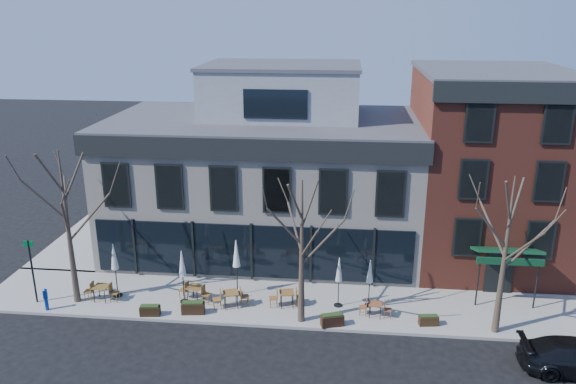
# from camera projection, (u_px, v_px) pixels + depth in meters

# --- Properties ---
(ground) EXTENTS (120.00, 120.00, 0.00)m
(ground) POSITION_uv_depth(u_px,v_px,m) (252.00, 282.00, 30.85)
(ground) COLOR black
(ground) RESTS_ON ground
(sidewalk_front) EXTENTS (33.50, 4.70, 0.15)m
(sidewalk_front) POSITION_uv_depth(u_px,v_px,m) (309.00, 304.00, 28.47)
(sidewalk_front) COLOR gray
(sidewalk_front) RESTS_ON ground
(sidewalk_side) EXTENTS (4.50, 12.00, 0.15)m
(sidewalk_side) POSITION_uv_depth(u_px,v_px,m) (101.00, 232.00, 37.59)
(sidewalk_side) COLOR gray
(sidewalk_side) RESTS_ON ground
(corner_building) EXTENTS (18.39, 10.39, 11.10)m
(corner_building) POSITION_uv_depth(u_px,v_px,m) (266.00, 174.00, 34.15)
(corner_building) COLOR beige
(corner_building) RESTS_ON ground
(red_brick_building) EXTENTS (8.20, 11.78, 11.18)m
(red_brick_building) POSITION_uv_depth(u_px,v_px,m) (486.00, 166.00, 32.52)
(red_brick_building) COLOR brown
(red_brick_building) RESTS_ON ground
(tree_corner) EXTENTS (3.93, 3.98, 7.92)m
(tree_corner) POSITION_uv_depth(u_px,v_px,m) (68.00, 226.00, 27.31)
(tree_corner) COLOR #382B21
(tree_corner) RESTS_ON sidewalk_front
(tree_mid) EXTENTS (3.50, 3.55, 7.04)m
(tree_mid) POSITION_uv_depth(u_px,v_px,m) (302.00, 251.00, 25.68)
(tree_mid) COLOR #382B21
(tree_mid) RESTS_ON sidewalk_front
(tree_right) EXTENTS (3.72, 3.77, 7.48)m
(tree_right) POSITION_uv_depth(u_px,v_px,m) (505.00, 255.00, 24.73)
(tree_right) COLOR #382B21
(tree_right) RESTS_ON sidewalk_front
(sign_pole) EXTENTS (0.50, 0.10, 3.40)m
(sign_pole) POSITION_uv_depth(u_px,v_px,m) (32.00, 267.00, 27.91)
(sign_pole) COLOR black
(sign_pole) RESTS_ON sidewalk_front
(call_box) EXTENTS (0.25, 0.24, 1.20)m
(call_box) POSITION_uv_depth(u_px,v_px,m) (46.00, 298.00, 27.57)
(call_box) COLOR #0B3094
(call_box) RESTS_ON sidewalk_front
(cafe_set_0) EXTENTS (1.84, 0.76, 0.97)m
(cafe_set_0) POSITION_uv_depth(u_px,v_px,m) (102.00, 291.00, 28.54)
(cafe_set_0) COLOR brown
(cafe_set_0) RESTS_ON sidewalk_front
(cafe_set_1) EXTENTS (1.83, 0.93, 0.94)m
(cafe_set_1) POSITION_uv_depth(u_px,v_px,m) (195.00, 292.00, 28.51)
(cafe_set_1) COLOR brown
(cafe_set_1) RESTS_ON sidewalk_front
(cafe_set_2) EXTENTS (1.90, 1.02, 0.98)m
(cafe_set_2) POSITION_uv_depth(u_px,v_px,m) (231.00, 298.00, 27.91)
(cafe_set_2) COLOR brown
(cafe_set_2) RESTS_ON sidewalk_front
(cafe_set_3) EXTENTS (1.85, 0.84, 0.95)m
(cafe_set_3) POSITION_uv_depth(u_px,v_px,m) (287.00, 297.00, 27.98)
(cafe_set_3) COLOR brown
(cafe_set_3) RESTS_ON sidewalk_front
(cafe_set_4) EXTENTS (1.62, 0.71, 0.84)m
(cafe_set_4) POSITION_uv_depth(u_px,v_px,m) (375.00, 308.00, 27.08)
(cafe_set_4) COLOR brown
(cafe_set_4) RESTS_ON sidewalk_front
(umbrella_0) EXTENTS (0.47, 0.47, 2.92)m
(umbrella_0) POSITION_uv_depth(u_px,v_px,m) (114.00, 259.00, 28.48)
(umbrella_0) COLOR black
(umbrella_0) RESTS_ON sidewalk_front
(umbrella_1) EXTENTS (0.45, 0.45, 2.82)m
(umbrella_1) POSITION_uv_depth(u_px,v_px,m) (182.00, 266.00, 27.88)
(umbrella_1) COLOR black
(umbrella_1) RESTS_ON sidewalk_front
(umbrella_2) EXTENTS (0.49, 0.49, 3.05)m
(umbrella_2) POSITION_uv_depth(u_px,v_px,m) (236.00, 256.00, 28.61)
(umbrella_2) COLOR black
(umbrella_2) RESTS_ON sidewalk_front
(umbrella_3) EXTENTS (0.42, 0.42, 2.64)m
(umbrella_3) POSITION_uv_depth(u_px,v_px,m) (339.00, 272.00, 27.56)
(umbrella_3) COLOR black
(umbrella_3) RESTS_ON sidewalk_front
(umbrella_4) EXTENTS (0.40, 0.40, 2.51)m
(umbrella_4) POSITION_uv_depth(u_px,v_px,m) (370.00, 274.00, 27.59)
(umbrella_4) COLOR black
(umbrella_4) RESTS_ON sidewalk_front
(planter_0) EXTENTS (1.00, 0.49, 0.54)m
(planter_0) POSITION_uv_depth(u_px,v_px,m) (150.00, 310.00, 27.20)
(planter_0) COLOR black
(planter_0) RESTS_ON sidewalk_front
(planter_1) EXTENTS (1.16, 0.58, 0.62)m
(planter_1) POSITION_uv_depth(u_px,v_px,m) (193.00, 307.00, 27.37)
(planter_1) COLOR black
(planter_1) RESTS_ON sidewalk_front
(planter_2) EXTENTS (1.15, 0.73, 0.60)m
(planter_2) POSITION_uv_depth(u_px,v_px,m) (332.00, 320.00, 26.30)
(planter_2) COLOR black
(planter_2) RESTS_ON sidewalk_front
(planter_3) EXTENTS (0.95, 0.49, 0.51)m
(planter_3) POSITION_uv_depth(u_px,v_px,m) (429.00, 320.00, 26.37)
(planter_3) COLOR black
(planter_3) RESTS_ON sidewalk_front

